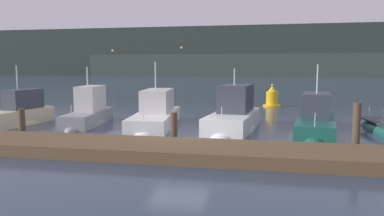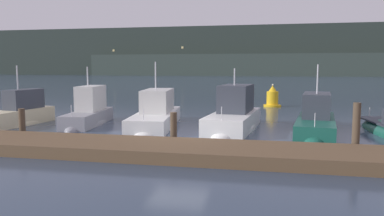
{
  "view_description": "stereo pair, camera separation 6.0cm",
  "coord_description": "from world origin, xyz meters",
  "px_view_note": "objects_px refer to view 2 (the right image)",
  "views": [
    {
      "loc": [
        3.77,
        -15.53,
        3.27
      ],
      "look_at": [
        0.0,
        2.99,
        1.2
      ],
      "focal_mm": 35.0,
      "sensor_mm": 36.0,
      "label": 1
    },
    {
      "loc": [
        3.83,
        -15.52,
        3.27
      ],
      "look_at": [
        0.0,
        2.99,
        1.2
      ],
      "focal_mm": 35.0,
      "sensor_mm": 36.0,
      "label": 2
    }
  ],
  "objects_px": {
    "motorboat_berth_5": "(234,122)",
    "motorboat_berth_6": "(316,126)",
    "motorboat_berth_3": "(89,118)",
    "motorboat_berth_2": "(19,119)",
    "channel_buoy": "(272,98)",
    "motorboat_berth_4": "(156,120)"
  },
  "relations": [
    {
      "from": "motorboat_berth_5",
      "to": "motorboat_berth_6",
      "type": "height_order",
      "value": "motorboat_berth_6"
    },
    {
      "from": "motorboat_berth_3",
      "to": "motorboat_berth_6",
      "type": "relative_size",
      "value": 0.8
    },
    {
      "from": "motorboat_berth_2",
      "to": "channel_buoy",
      "type": "xyz_separation_m",
      "value": [
        14.15,
        13.06,
        0.35
      ]
    },
    {
      "from": "motorboat_berth_6",
      "to": "motorboat_berth_2",
      "type": "bearing_deg",
      "value": -176.45
    },
    {
      "from": "motorboat_berth_5",
      "to": "motorboat_berth_6",
      "type": "xyz_separation_m",
      "value": [
        4.14,
        0.01,
        -0.1
      ]
    },
    {
      "from": "motorboat_berth_4",
      "to": "motorboat_berth_6",
      "type": "relative_size",
      "value": 1.08
    },
    {
      "from": "motorboat_berth_5",
      "to": "motorboat_berth_6",
      "type": "bearing_deg",
      "value": 0.11
    },
    {
      "from": "motorboat_berth_2",
      "to": "motorboat_berth_4",
      "type": "relative_size",
      "value": 0.69
    },
    {
      "from": "motorboat_berth_5",
      "to": "channel_buoy",
      "type": "height_order",
      "value": "motorboat_berth_5"
    },
    {
      "from": "motorboat_berth_3",
      "to": "motorboat_berth_5",
      "type": "height_order",
      "value": "motorboat_berth_3"
    },
    {
      "from": "motorboat_berth_2",
      "to": "motorboat_berth_5",
      "type": "bearing_deg",
      "value": 4.73
    },
    {
      "from": "motorboat_berth_4",
      "to": "motorboat_berth_6",
      "type": "distance_m",
      "value": 8.5
    },
    {
      "from": "motorboat_berth_6",
      "to": "channel_buoy",
      "type": "xyz_separation_m",
      "value": [
        -2.07,
        12.05,
        0.39
      ]
    },
    {
      "from": "motorboat_berth_2",
      "to": "motorboat_berth_6",
      "type": "bearing_deg",
      "value": 3.55
    },
    {
      "from": "motorboat_berth_2",
      "to": "motorboat_berth_3",
      "type": "distance_m",
      "value": 3.9
    },
    {
      "from": "motorboat_berth_2",
      "to": "motorboat_berth_6",
      "type": "distance_m",
      "value": 16.26
    },
    {
      "from": "motorboat_berth_5",
      "to": "motorboat_berth_3",
      "type": "bearing_deg",
      "value": 179.73
    },
    {
      "from": "motorboat_berth_2",
      "to": "motorboat_berth_5",
      "type": "distance_m",
      "value": 12.13
    },
    {
      "from": "motorboat_berth_3",
      "to": "motorboat_berth_2",
      "type": "bearing_deg",
      "value": -164.56
    },
    {
      "from": "motorboat_berth_4",
      "to": "motorboat_berth_5",
      "type": "bearing_deg",
      "value": -2.85
    },
    {
      "from": "motorboat_berth_4",
      "to": "motorboat_berth_5",
      "type": "height_order",
      "value": "motorboat_berth_4"
    },
    {
      "from": "motorboat_berth_3",
      "to": "motorboat_berth_4",
      "type": "height_order",
      "value": "motorboat_berth_4"
    }
  ]
}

